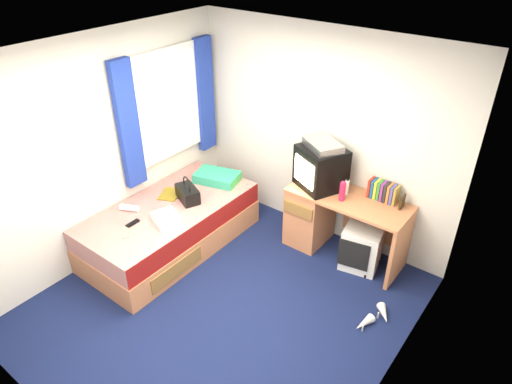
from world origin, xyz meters
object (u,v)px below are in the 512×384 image
Objects in this scene: magazine at (170,194)px; handbag at (188,193)px; pink_water_bottle at (342,192)px; storage_cube at (362,247)px; pillow at (217,177)px; colour_swatch_fan at (126,232)px; crt_tv at (321,168)px; remote_control at (132,223)px; desk at (324,215)px; vcr at (323,145)px; white_heels at (374,318)px; aerosol_can at (347,187)px; water_bottle at (129,208)px; picture_frame at (402,202)px; towel at (167,219)px; bed at (171,226)px.

handbag is at bearing 10.19° from magazine.
storage_cube is at bearing 7.56° from pink_water_bottle.
colour_swatch_fan is at bearing -92.18° from pillow.
remote_control is at bearing -105.76° from crt_tv.
pink_water_bottle is at bearing 40.07° from remote_control.
desk is 1.78m from magazine.
magazine reaches higher than colour_swatch_fan.
vcr is at bearing 177.67° from desk.
vcr reaches higher than remote_control.
white_heels is at bearing -39.53° from pink_water_bottle.
aerosol_can is 0.37× the size of white_heels.
white_heels is at bearing 13.99° from water_bottle.
picture_frame is at bearing 24.04° from magazine.
storage_cube is at bearing 18.32° from crt_tv.
magazine is (-1.43, -0.90, -0.70)m from vcr.
towel reaches higher than magazine.
picture_frame is at bearing 9.67° from desk.
pink_water_bottle is at bearing 140.47° from white_heels.
water_bottle is 0.91× the size of colour_swatch_fan.
towel is at bearing 41.12° from remote_control.
crt_tv is 1.62× the size of handbag.
pink_water_bottle reaches higher than magazine.
aerosol_can reaches higher than picture_frame.
crt_tv is at bearing 53.09° from colour_swatch_fan.
colour_swatch_fan reaches higher than storage_cube.
storage_cube is 0.67m from aerosol_can.
water_bottle is at bearing -166.01° from white_heels.
water_bottle reaches higher than magazine.
pink_water_bottle reaches higher than bed.
white_heels is at bearing -36.42° from desk.
storage_cube is 2.88× the size of aerosol_can.
vcr is 1.45× the size of magazine.
towel is at bearing -135.53° from aerosol_can.
towel is at bearing -139.04° from pink_water_bottle.
storage_cube is 1.31× the size of handbag.
white_heels is at bearing 8.06° from bed.
colour_swatch_fan is 1.38× the size of remote_control.
handbag reaches higher than storage_cube.
storage_cube is 2.55m from water_bottle.
vcr reaches higher than water_bottle.
pillow reaches higher than colour_swatch_fan.
pink_water_bottle reaches higher than handbag.
towel is at bearing -80.54° from pillow.
crt_tv is 2.11m from water_bottle.
vcr is 0.89× the size of white_heels.
desk is 1.56m from handbag.
vcr is at bearing 53.11° from colour_swatch_fan.
storage_cube is at bearing 28.07° from bed.
desk is 0.58m from crt_tv.
aerosol_can is (-0.02, 0.14, -0.02)m from pink_water_bottle.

